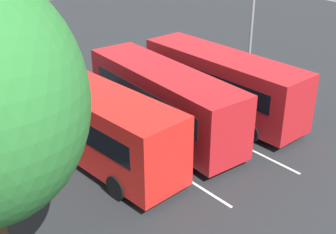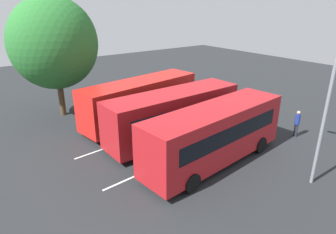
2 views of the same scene
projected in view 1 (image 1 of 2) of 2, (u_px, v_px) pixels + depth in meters
name	position (u px, v px, depth m)	size (l,w,h in m)	color
ground_plane	(161.00, 130.00, 21.47)	(65.16, 65.16, 0.00)	#232628
bus_far_left	(222.00, 82.00, 22.42)	(9.35, 3.24, 3.18)	#AD191E
bus_center_left	(163.00, 99.00, 20.51)	(9.22, 2.68, 3.18)	#AD191E
bus_center_right	(93.00, 121.00, 18.45)	(9.41, 3.70, 3.18)	red
pedestrian	(159.00, 57.00, 28.07)	(0.41, 0.41, 1.79)	#232833
lane_stripe_outer_left	(191.00, 120.00, 22.45)	(12.86, 0.12, 0.01)	silver
lane_stripe_inner_left	(127.00, 141.00, 20.49)	(12.86, 0.12, 0.01)	silver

